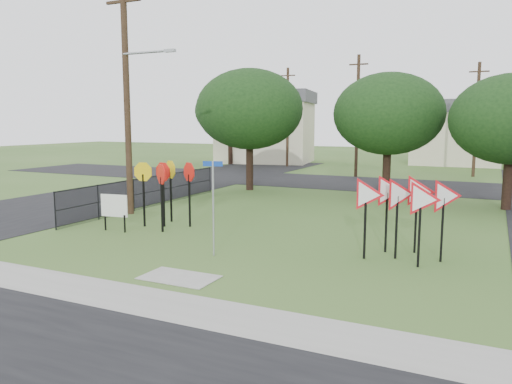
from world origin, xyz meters
TOP-DOWN VIEW (x-y plane):
  - ground at (0.00, 0.00)m, footprint 140.00×140.00m
  - sidewalk at (0.00, -4.20)m, footprint 30.00×1.60m
  - planting_strip at (0.00, -5.40)m, footprint 30.00×0.80m
  - street_left at (-12.00, 10.00)m, footprint 8.00×50.00m
  - street_far at (0.00, 20.00)m, footprint 60.00×8.00m
  - curb_pad at (0.00, -2.40)m, footprint 2.00×1.20m
  - street_name_sign at (-0.30, -0.06)m, footprint 0.58×0.23m
  - stop_sign_cluster at (-4.20, 2.91)m, footprint 2.41×2.18m
  - yield_sign_cluster at (5.02, 2.14)m, footprint 3.14×1.73m
  - info_board at (-5.43, 1.33)m, footprint 1.12×0.18m
  - utility_pole_main at (-7.24, 4.50)m, footprint 3.55×0.33m
  - far_pole_a at (-2.00, 24.00)m, footprint 1.40×0.24m
  - far_pole_b at (6.00, 28.00)m, footprint 1.40×0.24m
  - far_pole_c at (-10.00, 30.00)m, footprint 1.40×0.24m
  - fence_run at (-7.60, 6.25)m, footprint 0.05×11.55m
  - house_left at (-14.00, 34.00)m, footprint 10.58×8.88m
  - house_mid at (4.00, 40.00)m, footprint 8.40×8.40m
  - tree_near_left at (-6.00, 14.00)m, footprint 6.40×6.40m
  - tree_near_mid at (2.00, 15.00)m, footprint 6.00×6.00m
  - tree_near_right at (8.00, 13.00)m, footprint 5.60×5.60m
  - tree_far_left at (-16.00, 30.00)m, footprint 6.80×6.80m

SIDE VIEW (x-z plane):
  - ground at x=0.00m, z-range 0.00..0.00m
  - planting_strip at x=0.00m, z-range 0.00..0.02m
  - sidewalk at x=0.00m, z-range 0.00..0.02m
  - street_left at x=-12.00m, z-range 0.00..0.02m
  - street_far at x=0.00m, z-range 0.00..0.02m
  - curb_pad at x=0.00m, z-range 0.00..0.02m
  - fence_run at x=-7.60m, z-range 0.03..1.53m
  - info_board at x=-5.43m, z-range 0.24..1.64m
  - street_name_sign at x=-0.30m, z-range 0.22..3.15m
  - yield_sign_cluster at x=5.02m, z-range 0.59..3.10m
  - stop_sign_cluster at x=-4.20m, z-range 0.61..3.18m
  - house_mid at x=4.00m, z-range 0.05..6.25m
  - house_left at x=-14.00m, z-range 0.05..7.25m
  - tree_near_right at x=8.00m, z-range 1.06..7.39m
  - far_pole_b at x=6.00m, z-range 0.10..8.60m
  - tree_near_mid at x=2.00m, z-range 1.14..7.94m
  - far_pole_a at x=-2.00m, z-range 0.10..9.10m
  - far_pole_c at x=-10.00m, z-range 0.10..9.10m
  - tree_near_left at x=-6.00m, z-range 1.22..8.49m
  - tree_far_left at x=-16.00m, z-range 1.31..9.04m
  - utility_pole_main at x=-7.24m, z-range 0.21..10.21m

